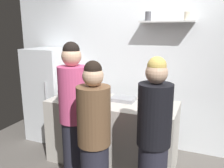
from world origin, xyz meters
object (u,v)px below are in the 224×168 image
Objects in this scene: utensil_holder at (62,94)px; baking_pan at (123,99)px; wine_bottle_amber_glass at (71,84)px; water_bottle_plastic at (74,94)px; refrigerator at (50,94)px; wine_bottle_green_glass at (92,94)px; person_blonde at (154,140)px; person_pink_top at (74,117)px; wine_bottle_dark_glass at (93,85)px; person_brown_jacket at (94,140)px.

baking_pan is at bearing 12.78° from utensil_holder.
baking_pan is at bearing -11.70° from wine_bottle_amber_glass.
refrigerator is at bearing 147.72° from water_bottle_plastic.
wine_bottle_green_glass is 0.20× the size of person_blonde.
refrigerator is 0.90× the size of person_pink_top.
refrigerator reaches higher than wine_bottle_dark_glass.
baking_pan is 0.80m from person_pink_top.
water_bottle_plastic is at bearing -98.94° from wine_bottle_dark_glass.
refrigerator reaches higher than water_bottle_plastic.
person_brown_jacket is (0.62, -1.21, -0.26)m from wine_bottle_dark_glass.
person_brown_jacket is at bearing -49.72° from wine_bottle_amber_glass.
person_blonde is at bearing 166.90° from person_pink_top.
person_blonde is at bearing -52.83° from baking_pan.
wine_bottle_amber_glass is at bearing 102.01° from utensil_holder.
person_brown_jacket is 0.51m from person_pink_top.
person_blonde reaches higher than wine_bottle_dark_glass.
utensil_holder is at bearing 170.43° from water_bottle_plastic.
person_brown_jacket is at bearing -61.36° from wine_bottle_green_glass.
wine_bottle_dark_glass is at bearing 52.85° from utensil_holder.
person_pink_top reaches higher than wine_bottle_amber_glass.
person_blonde is 0.60m from person_brown_jacket.
person_pink_top reaches higher than person_brown_jacket.
person_blonde reaches higher than refrigerator.
wine_bottle_amber_glass is at bearing 142.77° from wine_bottle_green_glass.
wine_bottle_green_glass is at bearing -5.26° from water_bottle_plastic.
wine_bottle_amber_glass is 0.55m from water_bottle_plastic.
person_brown_jacket reaches higher than wine_bottle_green_glass.
person_blonde is at bearing -22.25° from utensil_holder.
wine_bottle_amber_glass is at bearing -9.54° from refrigerator.
wine_bottle_green_glass is 0.30m from water_bottle_plastic.
person_pink_top is (-0.37, -0.71, -0.06)m from baking_pan.
refrigerator is 0.79m from utensil_holder.
refrigerator reaches higher than baking_pan.
wine_bottle_dark_glass reaches higher than wine_bottle_amber_glass.
wine_bottle_amber_glass is 1.90m from person_blonde.
wine_bottle_amber_glass is (0.51, -0.09, 0.24)m from refrigerator.
baking_pan is at bearing 154.17° from person_blonde.
wine_bottle_green_glass is 0.19× the size of person_pink_top.
baking_pan is at bearing -10.96° from refrigerator.
utensil_holder is 1.24m from person_brown_jacket.
person_pink_top is at bearing -77.48° from wine_bottle_dark_glass.
wine_bottle_green_glass is at bearing -99.16° from person_pink_top.
person_pink_top is at bearing -159.12° from person_blonde.
person_brown_jacket reaches higher than utensil_holder.
utensil_holder is at bearing 25.82° from person_brown_jacket.
person_blonde is (0.62, -0.82, -0.13)m from baking_pan.
person_pink_top is at bearing -41.89° from refrigerator.
refrigerator is at bearing 170.46° from wine_bottle_amber_glass.
wine_bottle_dark_glass is 1.38m from person_brown_jacket.
baking_pan is 1.00m from wine_bottle_amber_glass.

